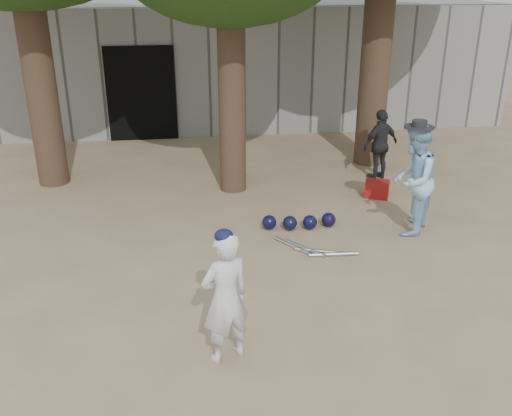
{
  "coord_description": "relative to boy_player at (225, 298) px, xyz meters",
  "views": [
    {
      "loc": [
        -0.31,
        -5.78,
        3.86
      ],
      "look_at": [
        0.6,
        1.0,
        0.95
      ],
      "focal_mm": 40.0,
      "sensor_mm": 36.0,
      "label": 1
    }
  ],
  "objects": [
    {
      "name": "ground",
      "position": [
        -0.04,
        0.79,
        -0.74
      ],
      "size": [
        70.0,
        70.0,
        0.0
      ],
      "primitive_type": "plane",
      "color": "#937C5E",
      "rests_on": "ground"
    },
    {
      "name": "boy_player",
      "position": [
        0.0,
        0.0,
        0.0
      ],
      "size": [
        0.63,
        0.54,
        1.47
      ],
      "primitive_type": "imported",
      "rotation": [
        0.0,
        0.0,
        3.55
      ],
      "color": "silver",
      "rests_on": "ground"
    },
    {
      "name": "spectator_blue",
      "position": [
        3.1,
        2.76,
        0.12
      ],
      "size": [
        1.01,
        1.06,
        1.72
      ],
      "primitive_type": "imported",
      "rotation": [
        0.0,
        0.0,
        4.1
      ],
      "color": "#99C7ED",
      "rests_on": "ground"
    },
    {
      "name": "spectator_dark",
      "position": [
        3.44,
        5.18,
        -0.05
      ],
      "size": [
        0.87,
        0.62,
        1.38
      ],
      "primitive_type": "imported",
      "rotation": [
        0.0,
        0.0,
        3.54
      ],
      "color": "black",
      "rests_on": "ground"
    },
    {
      "name": "red_bag",
      "position": [
        3.09,
        4.24,
        -0.59
      ],
      "size": [
        0.51,
        0.47,
        0.3
      ],
      "primitive_type": "cube",
      "rotation": [
        0.0,
        0.0,
        -0.43
      ],
      "color": "maroon",
      "rests_on": "ground"
    },
    {
      "name": "back_building",
      "position": [
        -0.04,
        11.13,
        0.76
      ],
      "size": [
        16.0,
        5.24,
        3.0
      ],
      "color": "gray",
      "rests_on": "ground"
    },
    {
      "name": "helmet_row",
      "position": [
        1.43,
        3.09,
        -0.62
      ],
      "size": [
        1.19,
        0.31,
        0.23
      ],
      "color": "black",
      "rests_on": "ground"
    },
    {
      "name": "bat_pile",
      "position": [
        1.46,
        2.28,
        -0.71
      ],
      "size": [
        1.13,
        0.73,
        0.06
      ],
      "color": "#ABACB1",
      "rests_on": "ground"
    }
  ]
}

